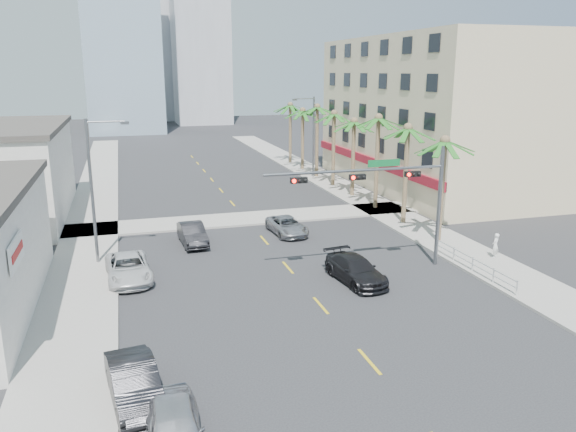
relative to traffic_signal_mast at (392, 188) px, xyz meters
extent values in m
plane|color=#262628|center=(-5.78, -7.95, -5.06)|extent=(260.00, 260.00, 0.00)
cube|color=gray|center=(6.22, 12.05, -4.99)|extent=(4.00, 120.00, 0.15)
cube|color=gray|center=(-17.78, 12.05, -4.99)|extent=(4.00, 120.00, 0.15)
cube|color=gray|center=(-5.78, 14.05, -4.99)|extent=(80.00, 4.00, 0.15)
cube|color=beige|center=(16.22, 22.05, 2.44)|extent=(15.00, 28.00, 15.00)
cube|color=maroon|center=(8.62, 22.05, -2.06)|extent=(0.30, 28.00, 0.80)
cube|color=#99B2C6|center=(-13.78, 87.05, 18.94)|extent=(14.00, 14.00, 48.00)
cube|color=#ADADB2|center=(-8.78, 117.05, 15.94)|extent=(16.00, 16.00, 42.00)
cylinder|color=slate|center=(3.22, 0.05, -1.46)|extent=(0.24, 0.24, 7.20)
cylinder|color=slate|center=(-2.28, 0.05, 1.14)|extent=(11.00, 0.16, 0.16)
cube|color=#0C662D|center=(-0.58, 0.05, 1.49)|extent=(2.00, 0.05, 0.40)
cube|color=black|center=(1.22, -0.10, 0.79)|extent=(0.95, 0.28, 0.32)
sphere|color=#FF0C05|center=(0.90, -0.26, 0.79)|extent=(0.22, 0.22, 0.22)
cube|color=black|center=(-2.28, -0.10, 0.79)|extent=(0.95, 0.28, 0.32)
sphere|color=#FF0C05|center=(-2.60, -0.26, 0.79)|extent=(0.22, 0.22, 0.22)
cube|color=black|center=(-5.78, -0.10, 0.79)|extent=(0.95, 0.28, 0.32)
sphere|color=#FF0C05|center=(-6.10, -0.26, 0.79)|extent=(0.22, 0.22, 0.22)
cylinder|color=brown|center=(5.82, 4.05, -1.46)|extent=(0.36, 0.36, 7.20)
cylinder|color=brown|center=(5.82, 9.25, -1.28)|extent=(0.36, 0.36, 7.56)
cylinder|color=brown|center=(5.82, 14.45, -1.10)|extent=(0.36, 0.36, 7.92)
cylinder|color=brown|center=(5.82, 19.65, -1.46)|extent=(0.36, 0.36, 7.20)
cylinder|color=brown|center=(5.82, 24.85, -1.28)|extent=(0.36, 0.36, 7.56)
cylinder|color=brown|center=(5.82, 30.05, -1.10)|extent=(0.36, 0.36, 7.92)
cylinder|color=brown|center=(5.82, 35.25, -1.46)|extent=(0.36, 0.36, 7.20)
cylinder|color=brown|center=(5.82, 40.45, -1.28)|extent=(0.36, 0.36, 7.56)
cylinder|color=slate|center=(-16.98, 6.05, -0.56)|extent=(0.20, 0.20, 9.00)
cylinder|color=slate|center=(-15.88, 6.05, 3.74)|extent=(2.20, 0.12, 0.12)
cube|color=slate|center=(-14.78, 6.05, 3.64)|extent=(0.50, 0.25, 0.18)
cylinder|color=slate|center=(5.42, 30.05, -0.56)|extent=(0.20, 0.20, 9.00)
cylinder|color=slate|center=(4.32, 30.05, 3.74)|extent=(2.20, 0.12, 0.12)
cube|color=slate|center=(3.22, 30.05, 3.64)|extent=(0.50, 0.25, 0.18)
cylinder|color=silver|center=(4.52, -1.95, -4.51)|extent=(0.08, 8.00, 0.08)
cylinder|color=silver|center=(4.52, -1.95, -4.16)|extent=(0.08, 8.00, 0.08)
cylinder|color=silver|center=(4.52, -5.95, -4.56)|extent=(0.08, 0.08, 1.00)
cylinder|color=silver|center=(4.52, -3.95, -4.56)|extent=(0.08, 0.08, 1.00)
cylinder|color=silver|center=(4.52, -1.95, -4.56)|extent=(0.08, 0.08, 1.00)
cylinder|color=silver|center=(4.52, 0.05, -4.56)|extent=(0.08, 0.08, 1.00)
cylinder|color=silver|center=(4.52, 2.05, -4.56)|extent=(0.08, 0.08, 1.00)
imported|color=#B9B8BD|center=(-14.05, -13.39, -4.30)|extent=(1.84, 4.50, 1.53)
imported|color=black|center=(-15.18, -10.29, -4.29)|extent=(2.23, 4.84, 1.54)
imported|color=silver|center=(-15.18, 2.62, -4.34)|extent=(2.74, 5.33, 1.44)
imported|color=black|center=(-10.78, 8.58, -4.33)|extent=(1.81, 4.53, 1.47)
imported|color=#A3A2A7|center=(-3.78, 9.11, -4.42)|extent=(2.46, 4.74, 1.28)
imported|color=black|center=(-2.74, -1.30, -4.34)|extent=(2.59, 5.15, 1.43)
imported|color=white|center=(7.28, -0.26, -4.11)|extent=(0.70, 0.64, 1.61)
camera|label=1|loc=(-14.96, -29.16, 6.63)|focal=35.00mm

